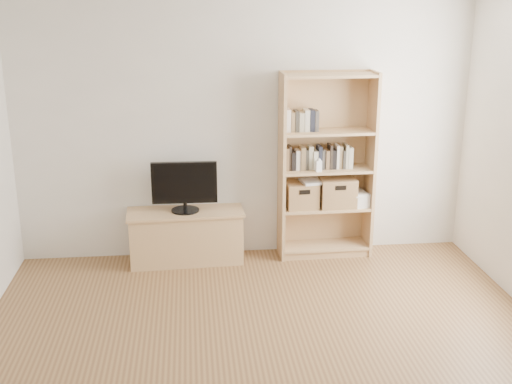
{
  "coord_description": "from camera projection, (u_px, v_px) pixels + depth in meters",
  "views": [
    {
      "loc": [
        -0.54,
        -3.7,
        2.57
      ],
      "look_at": [
        0.05,
        1.9,
        0.82
      ],
      "focal_mm": 45.0,
      "sensor_mm": 36.0,
      "label": 1
    }
  ],
  "objects": [
    {
      "name": "basket_right",
      "position": [
        337.0,
        192.0,
        6.44
      ],
      "size": [
        0.36,
        0.3,
        0.29
      ],
      "primitive_type": "cube",
      "rotation": [
        0.0,
        0.0,
        0.02
      ],
      "color": "olive",
      "rests_on": "bookshelf"
    },
    {
      "name": "books_row_mid",
      "position": [
        326.0,
        158.0,
        6.35
      ],
      "size": [
        0.75,
        0.17,
        0.2
      ],
      "primitive_type": "cube",
      "rotation": [
        0.0,
        0.0,
        0.03
      ],
      "color": "brown",
      "rests_on": "bookshelf"
    },
    {
      "name": "television",
      "position": [
        185.0,
        187.0,
        6.22
      ],
      "size": [
        0.64,
        0.06,
        0.5
      ],
      "primitive_type": "cube",
      "rotation": [
        0.0,
        0.0,
        -0.02
      ],
      "color": "black",
      "rests_on": "tv_stand"
    },
    {
      "name": "basket_left",
      "position": [
        301.0,
        195.0,
        6.4
      ],
      "size": [
        0.33,
        0.28,
        0.26
      ],
      "primitive_type": "cube",
      "rotation": [
        0.0,
        0.0,
        0.07
      ],
      "color": "olive",
      "rests_on": "bookshelf"
    },
    {
      "name": "back_wall",
      "position": [
        245.0,
        128.0,
        6.32
      ],
      "size": [
        4.5,
        0.02,
        2.6
      ],
      "primitive_type": "cube",
      "color": "white",
      "rests_on": "floor"
    },
    {
      "name": "laptop",
      "position": [
        318.0,
        181.0,
        6.38
      ],
      "size": [
        0.36,
        0.28,
        0.03
      ],
      "primitive_type": "cube",
      "rotation": [
        0.0,
        0.0,
        0.17
      ],
      "color": "silver",
      "rests_on": "basket_left"
    },
    {
      "name": "bookshelf",
      "position": [
        327.0,
        166.0,
        6.36
      ],
      "size": [
        0.94,
        0.35,
        1.86
      ],
      "primitive_type": "cube",
      "rotation": [
        0.0,
        0.0,
        0.02
      ],
      "color": "tan",
      "rests_on": "floor"
    },
    {
      "name": "books_row_upper",
      "position": [
        307.0,
        121.0,
        6.21
      ],
      "size": [
        0.35,
        0.13,
        0.18
      ],
      "primitive_type": "cube",
      "rotation": [
        0.0,
        0.0,
        -0.02
      ],
      "color": "brown",
      "rests_on": "bookshelf"
    },
    {
      "name": "tv_stand",
      "position": [
        186.0,
        237.0,
        6.38
      ],
      "size": [
        1.12,
        0.46,
        0.5
      ],
      "primitive_type": "cube",
      "rotation": [
        0.0,
        0.0,
        0.05
      ],
      "color": "tan",
      "rests_on": "floor"
    },
    {
      "name": "baby_monitor",
      "position": [
        319.0,
        166.0,
        6.23
      ],
      "size": [
        0.06,
        0.05,
        0.11
      ],
      "primitive_type": "cube",
      "rotation": [
        0.0,
        0.0,
        0.17
      ],
      "color": "white",
      "rests_on": "bookshelf"
    },
    {
      "name": "magazine_stack",
      "position": [
        356.0,
        199.0,
        6.49
      ],
      "size": [
        0.22,
        0.29,
        0.12
      ],
      "primitive_type": "cube",
      "rotation": [
        0.0,
        0.0,
        0.17
      ],
      "color": "beige",
      "rests_on": "bookshelf"
    }
  ]
}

